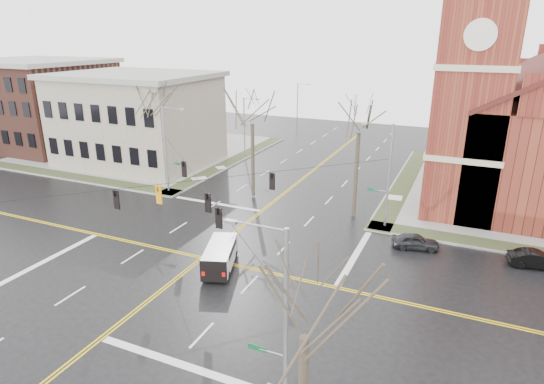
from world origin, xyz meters
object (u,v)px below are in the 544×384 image
at_px(tree_nw_far, 159,108).
at_px(signal_pole_nw, 167,147).
at_px(streetlight_north_b, 298,105).
at_px(tree_ne, 359,127).
at_px(streetlight_north_a, 245,125).
at_px(signal_pole_ne, 387,173).
at_px(parked_car_a, 415,241).
at_px(signal_pole_se, 282,322).
at_px(tree_nw_near, 252,119).
at_px(cargo_van, 221,254).
at_px(parked_car_b, 536,259).
at_px(tree_se, 305,327).

bearing_deg(tree_nw_far, signal_pole_nw, -41.86).
relative_size(streetlight_north_b, tree_ne, 0.69).
bearing_deg(streetlight_north_b, streetlight_north_a, -90.00).
xyz_separation_m(signal_pole_ne, parked_car_a, (3.17, -3.28, -4.33)).
height_order(signal_pole_ne, tree_ne, tree_ne).
distance_m(signal_pole_ne, signal_pole_se, 23.00).
bearing_deg(parked_car_a, signal_pole_se, 158.52).
bearing_deg(tree_nw_near, parked_car_a, -18.25).
bearing_deg(tree_nw_far, cargo_van, -42.35).
height_order(cargo_van, parked_car_b, cargo_van).
distance_m(cargo_van, parked_car_b, 22.88).
relative_size(signal_pole_nw, tree_se, 0.98).
bearing_deg(cargo_van, tree_nw_near, 88.17).
bearing_deg(tree_ne, signal_pole_se, -83.02).
bearing_deg(tree_se, signal_pole_nw, 134.11).
relative_size(tree_nw_near, tree_se, 1.24).
height_order(tree_nw_far, tree_se, tree_nw_far).
xyz_separation_m(tree_nw_far, tree_nw_near, (10.78, 0.55, -0.42)).
distance_m(parked_car_a, tree_se, 22.75).
bearing_deg(streetlight_north_a, signal_pole_nw, -92.32).
xyz_separation_m(signal_pole_ne, signal_pole_se, (0.00, -23.00, 0.00)).
xyz_separation_m(signal_pole_se, streetlight_north_b, (-21.97, 59.50, -0.48)).
distance_m(tree_nw_far, tree_se, 37.76).
height_order(streetlight_north_a, tree_se, tree_se).
bearing_deg(streetlight_north_a, cargo_van, -66.17).
height_order(signal_pole_se, cargo_van, signal_pole_se).
distance_m(signal_pole_nw, streetlight_north_b, 36.51).
relative_size(streetlight_north_a, parked_car_a, 2.22).
distance_m(signal_pole_nw, parked_car_a, 26.38).
relative_size(streetlight_north_b, tree_nw_far, 0.67).
bearing_deg(tree_nw_far, signal_pole_se, -45.18).
bearing_deg(streetlight_north_b, tree_se, -68.95).
xyz_separation_m(streetlight_north_b, cargo_van, (12.68, -48.70, -3.40)).
height_order(signal_pole_nw, parked_car_a, signal_pole_nw).
bearing_deg(cargo_van, signal_pole_nw, 118.37).
relative_size(signal_pole_se, cargo_van, 1.77).
bearing_deg(parked_car_b, cargo_van, 102.78).
bearing_deg(signal_pole_se, parked_car_b, 60.07).
bearing_deg(streetlight_north_a, signal_pole_ne, -36.90).
height_order(cargo_van, tree_se, tree_se).
xyz_separation_m(streetlight_north_a, tree_nw_near, (8.13, -14.18, 3.72)).
distance_m(signal_pole_ne, tree_nw_far, 24.95).
relative_size(parked_car_b, tree_nw_near, 0.34).
bearing_deg(tree_ne, parked_car_a, -38.00).
xyz_separation_m(signal_pole_nw, tree_nw_far, (-1.98, 1.77, 3.66)).
relative_size(tree_nw_far, tree_nw_near, 1.05).
xyz_separation_m(streetlight_north_a, parked_car_b, (33.57, -19.37, -3.84)).
bearing_deg(signal_pole_se, streetlight_north_a, 119.09).
bearing_deg(signal_pole_se, signal_pole_nw, 134.55).
bearing_deg(tree_nw_near, tree_nw_far, -177.07).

